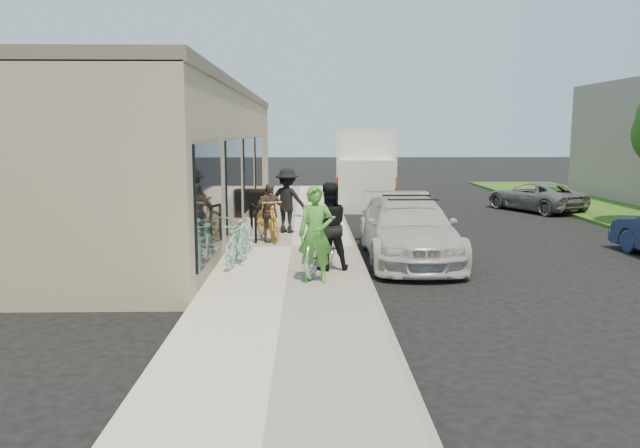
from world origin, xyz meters
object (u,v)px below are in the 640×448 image
object	(u,v)px
cruiser_bike_b	(242,235)
cruiser_bike_c	(267,219)
moving_truck	(367,171)
woman_rider	(316,234)
sedan_white	(408,229)
bystander_a	(287,201)
sandwich_board	(258,203)
bystander_b	(269,213)
sedan_silver	(387,217)
far_car_gray	(535,197)
tandem_bike	(322,241)
man_standing	(328,226)
bike_rack	(254,219)
cruiser_bike_a	(237,243)

from	to	relation	value
cruiser_bike_b	cruiser_bike_c	size ratio (longest dim) A/B	0.99
moving_truck	woman_rider	bearing A→B (deg)	-93.93
sedan_white	bystander_a	distance (m)	4.19
cruiser_bike_c	woman_rider	bearing A→B (deg)	-96.60
sandwich_board	sedan_white	xyz separation A→B (m)	(3.89, -6.11, 0.09)
sandwich_board	cruiser_bike_c	world-z (taller)	cruiser_bike_c
moving_truck	bystander_a	bearing A→B (deg)	-104.44
woman_rider	bystander_b	distance (m)	4.37
sedan_silver	cruiser_bike_b	distance (m)	4.96
bystander_a	far_car_gray	bearing A→B (deg)	-128.61
cruiser_bike_c	moving_truck	bearing A→B (deg)	48.80
sedan_white	cruiser_bike_c	size ratio (longest dim) A/B	2.68
sandwich_board	tandem_bike	bearing A→B (deg)	-76.65
far_car_gray	man_standing	world-z (taller)	man_standing
sedan_white	bike_rack	bearing A→B (deg)	155.32
man_standing	woman_rider	bearing A→B (deg)	63.84
sandwich_board	cruiser_bike_b	size ratio (longest dim) A/B	0.51
cruiser_bike_a	bystander_b	world-z (taller)	bystander_b
moving_truck	cruiser_bike_a	distance (m)	13.12
sedan_silver	moving_truck	distance (m)	8.23
moving_truck	tandem_bike	xyz separation A→B (m)	(-2.10, -13.08, -0.58)
cruiser_bike_a	cruiser_bike_c	xyz separation A→B (m)	(0.43, 3.03, 0.08)
bike_rack	woman_rider	world-z (taller)	woman_rider
man_standing	cruiser_bike_c	xyz separation A→B (m)	(-1.44, 3.46, -0.33)
tandem_bike	bystander_a	world-z (taller)	bystander_a
man_standing	bystander_b	size ratio (longest dim) A/B	1.18
sedan_white	woman_rider	bearing A→B (deg)	-128.69
sedan_white	cruiser_bike_b	size ratio (longest dim) A/B	2.72
woman_rider	cruiser_bike_b	world-z (taller)	woman_rider
bike_rack	cruiser_bike_b	size ratio (longest dim) A/B	0.52
sandwich_board	far_car_gray	xyz separation A→B (m)	(9.98, 2.69, -0.08)
sandwich_board	moving_truck	distance (m)	6.61
sandwich_board	moving_truck	xyz separation A→B (m)	(3.98, 5.22, 0.72)
tandem_bike	cruiser_bike_c	size ratio (longest dim) A/B	1.26
sedan_silver	woman_rider	size ratio (longest dim) A/B	1.89
far_car_gray	man_standing	distance (m)	13.13
sedan_silver	bystander_a	bearing A→B (deg)	-172.53
bike_rack	man_standing	world-z (taller)	man_standing
sandwich_board	moving_truck	bearing A→B (deg)	52.54
sedan_silver	man_standing	distance (m)	5.11
far_car_gray	tandem_bike	world-z (taller)	tandem_bike
man_standing	cruiser_bike_a	size ratio (longest dim) A/B	1.14
cruiser_bike_b	bystander_b	world-z (taller)	bystander_b
sedan_white	sedan_silver	xyz separation A→B (m)	(-0.09, 3.15, -0.13)
sedan_silver	cruiser_bike_b	size ratio (longest dim) A/B	1.87
moving_truck	bystander_b	world-z (taller)	moving_truck
sedan_white	woman_rider	xyz separation A→B (m)	(-2.14, -2.63, 0.33)
moving_truck	cruiser_bike_b	bearing A→B (deg)	-103.25
bystander_b	sedan_white	bearing A→B (deg)	-51.84
bystander_b	bike_rack	bearing A→B (deg)	137.69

